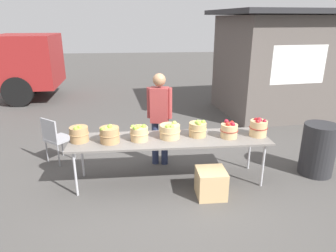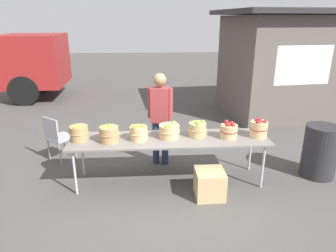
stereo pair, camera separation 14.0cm
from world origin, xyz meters
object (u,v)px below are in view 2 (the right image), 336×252
(apple_basket_green_3, at_px, (169,131))
(trash_barrel, at_px, (320,151))
(apple_basket_green_1, at_px, (109,134))
(apple_basket_red_1, at_px, (259,128))
(folding_chair, at_px, (57,135))
(produce_crate, at_px, (210,184))
(apple_basket_red_0, at_px, (229,131))
(apple_basket_green_0, at_px, (79,133))
(apple_basket_green_4, at_px, (197,129))
(apple_basket_green_2, at_px, (139,133))
(market_table, at_px, (169,140))
(vendor_adult, at_px, (160,113))

(apple_basket_green_3, distance_m, trash_barrel, 2.55)
(apple_basket_green_1, xyz_separation_m, apple_basket_red_1, (2.33, 0.04, 0.02))
(folding_chair, relative_size, produce_crate, 2.04)
(apple_basket_red_0, bearing_deg, apple_basket_green_0, 178.52)
(apple_basket_green_4, bearing_deg, trash_barrel, -1.10)
(apple_basket_green_2, xyz_separation_m, trash_barrel, (2.99, 0.04, -0.43))
(produce_crate, bearing_deg, folding_chair, 151.38)
(apple_basket_green_2, relative_size, folding_chair, 0.34)
(apple_basket_green_4, distance_m, trash_barrel, 2.11)
(apple_basket_green_3, bearing_deg, apple_basket_green_2, -174.16)
(apple_basket_green_3, bearing_deg, apple_basket_green_1, -174.27)
(apple_basket_green_0, height_order, apple_basket_red_0, apple_basket_red_0)
(apple_basket_green_1, bearing_deg, market_table, 4.03)
(vendor_adult, bearing_deg, apple_basket_green_1, 53.78)
(apple_basket_green_0, xyz_separation_m, trash_barrel, (3.90, 0.01, -0.43))
(apple_basket_green_1, relative_size, apple_basket_red_0, 1.10)
(folding_chair, height_order, trash_barrel, trash_barrel)
(apple_basket_green_0, bearing_deg, trash_barrel, 0.07)
(market_table, xyz_separation_m, apple_basket_green_1, (-0.92, -0.06, 0.16))
(apple_basket_green_4, height_order, apple_basket_red_1, apple_basket_red_1)
(apple_basket_green_1, distance_m, apple_basket_red_1, 2.33)
(apple_basket_green_1, distance_m, apple_basket_green_4, 1.38)
(apple_basket_red_1, xyz_separation_m, folding_chair, (-3.40, 0.91, -0.38))
(apple_basket_green_3, relative_size, apple_basket_red_0, 1.20)
(apple_basket_green_1, height_order, trash_barrel, apple_basket_green_1)
(vendor_adult, relative_size, folding_chair, 1.93)
(market_table, bearing_deg, vendor_adult, 99.85)
(apple_basket_red_1, bearing_deg, apple_basket_green_1, -178.91)
(vendor_adult, distance_m, folding_chair, 1.95)
(apple_basket_red_0, bearing_deg, apple_basket_red_1, 2.47)
(apple_basket_green_1, bearing_deg, apple_basket_red_0, 0.73)
(apple_basket_green_4, height_order, vendor_adult, vendor_adult)
(trash_barrel, bearing_deg, apple_basket_red_1, -177.71)
(vendor_adult, relative_size, produce_crate, 3.93)
(apple_basket_green_1, height_order, apple_basket_red_0, apple_basket_green_1)
(folding_chair, xyz_separation_m, trash_barrel, (4.50, -0.87, -0.07))
(apple_basket_green_2, relative_size, trash_barrel, 0.33)
(apple_basket_green_3, bearing_deg, apple_basket_red_0, -4.21)
(apple_basket_green_4, bearing_deg, vendor_adult, 133.82)
(trash_barrel, xyz_separation_m, produce_crate, (-1.95, -0.52, -0.23))
(apple_basket_green_4, bearing_deg, apple_basket_red_0, -12.30)
(apple_basket_green_1, relative_size, apple_basket_green_4, 1.05)
(apple_basket_green_2, bearing_deg, vendor_adult, 61.66)
(folding_chair, bearing_deg, apple_basket_green_2, -171.87)
(apple_basket_green_2, bearing_deg, apple_basket_green_1, -174.40)
(market_table, bearing_deg, trash_barrel, 0.54)
(apple_basket_green_1, distance_m, folding_chair, 1.48)
(apple_basket_green_4, xyz_separation_m, trash_barrel, (2.06, -0.04, -0.43))
(market_table, xyz_separation_m, apple_basket_green_3, (-0.00, 0.03, 0.15))
(apple_basket_red_0, relative_size, vendor_adult, 0.17)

